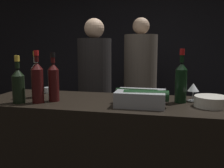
% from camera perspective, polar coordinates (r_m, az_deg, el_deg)
% --- Properties ---
extents(wall_back_chalkboard, '(6.40, 0.06, 2.80)m').
position_cam_1_polar(wall_back_chalkboard, '(4.11, 7.28, 7.94)').
color(wall_back_chalkboard, black).
rests_on(wall_back_chalkboard, ground_plane).
extents(bar_counter, '(1.90, 0.64, 1.04)m').
position_cam_1_polar(bar_counter, '(1.99, -0.22, -18.72)').
color(bar_counter, black).
rests_on(bar_counter, ground_plane).
extents(ice_bin_with_bottles, '(0.36, 0.25, 0.11)m').
position_cam_1_polar(ice_bin_with_bottles, '(1.67, 6.64, -3.03)').
color(ice_bin_with_bottles, '#9EA0A5').
rests_on(ice_bin_with_bottles, bar_counter).
extents(bowl_white, '(0.22, 0.22, 0.07)m').
position_cam_1_polar(bowl_white, '(1.76, 21.80, -3.66)').
color(bowl_white, silver).
rests_on(bowl_white, bar_counter).
extents(wine_glass, '(0.08, 0.08, 0.13)m').
position_cam_1_polar(wine_glass, '(1.88, 18.07, -0.88)').
color(wine_glass, silver).
rests_on(wine_glass, bar_counter).
extents(candle_votive, '(0.07, 0.07, 0.05)m').
position_cam_1_polar(candle_votive, '(2.20, -14.34, -1.34)').
color(candle_votive, silver).
rests_on(candle_votive, bar_counter).
extents(red_wine_bottle_tall, '(0.08, 0.08, 0.37)m').
position_cam_1_polar(red_wine_bottle_tall, '(1.81, -16.69, 0.63)').
color(red_wine_bottle_tall, '#380F0F').
rests_on(red_wine_bottle_tall, bar_counter).
extents(red_wine_bottle_black_foil, '(0.08, 0.08, 0.35)m').
position_cam_1_polar(red_wine_bottle_black_foil, '(1.83, -13.22, 0.73)').
color(red_wine_bottle_black_foil, '#380F0F').
rests_on(red_wine_bottle_black_foil, bar_counter).
extents(rose_wine_bottle, '(0.07, 0.07, 0.36)m').
position_cam_1_polar(rose_wine_bottle, '(2.01, -16.92, 1.26)').
color(rose_wine_bottle, '#B2B7AD').
rests_on(rose_wine_bottle, bar_counter).
extents(red_wine_bottle_burgundy, '(0.08, 0.08, 0.38)m').
position_cam_1_polar(red_wine_bottle_burgundy, '(1.80, 15.50, 0.68)').
color(red_wine_bottle_burgundy, black).
rests_on(red_wine_bottle_burgundy, bar_counter).
extents(champagne_bottle, '(0.09, 0.09, 0.33)m').
position_cam_1_polar(champagne_bottle, '(1.85, -20.63, -0.03)').
color(champagne_bottle, black).
rests_on(champagne_bottle, bar_counter).
extents(person_in_hoodie, '(0.42, 0.42, 1.79)m').
position_cam_1_polar(person_in_hoodie, '(3.22, 6.45, 0.58)').
color(person_in_hoodie, black).
rests_on(person_in_hoodie, ground_plane).
extents(person_blond_tee, '(0.36, 0.36, 1.73)m').
position_cam_1_polar(person_blond_tee, '(2.72, -3.94, -1.40)').
color(person_blond_tee, black).
rests_on(person_blond_tee, ground_plane).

